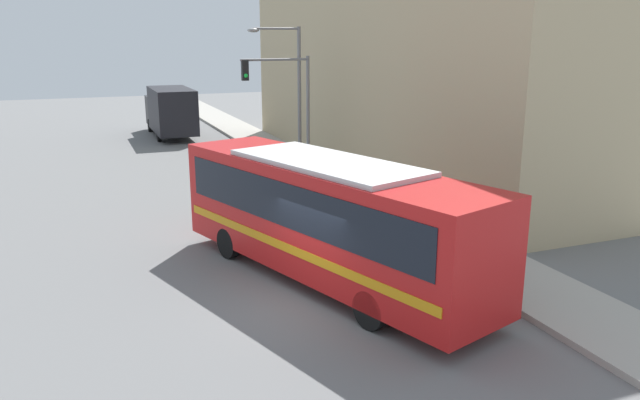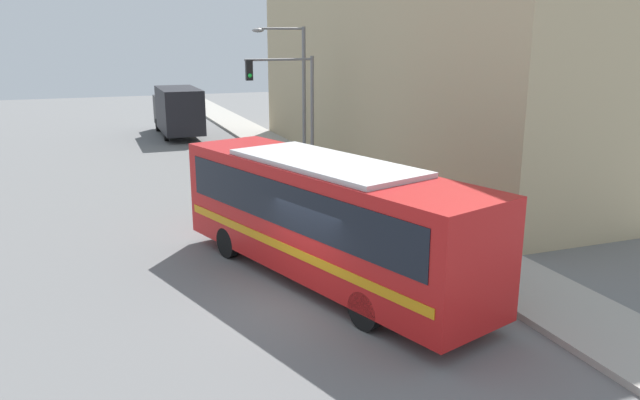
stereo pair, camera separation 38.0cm
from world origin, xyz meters
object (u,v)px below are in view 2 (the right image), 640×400
at_px(street_lamp, 297,85).
at_px(city_bus, 324,213).
at_px(delivery_truck, 177,110).
at_px(traffic_light_pole, 290,95).
at_px(parking_meter, 350,176).
at_px(fire_hydrant, 431,234).

bearing_deg(street_lamp, city_bus, -105.70).
xyz_separation_m(delivery_truck, traffic_light_pole, (3.15, -14.91, 2.17)).
xyz_separation_m(city_bus, parking_meter, (4.08, 7.73, -0.90)).
bearing_deg(traffic_light_pole, fire_hydrant, -85.26).
relative_size(parking_meter, street_lamp, 0.19).
relative_size(traffic_light_pole, street_lamp, 0.81).
xyz_separation_m(city_bus, fire_hydrant, (4.08, 1.23, -1.44)).
relative_size(delivery_truck, traffic_light_pole, 1.43).
relative_size(traffic_light_pole, parking_meter, 4.24).
distance_m(fire_hydrant, parking_meter, 6.52).
bearing_deg(traffic_light_pole, city_bus, -103.90).
bearing_deg(delivery_truck, traffic_light_pole, -78.07).
bearing_deg(fire_hydrant, traffic_light_pole, 94.74).
height_order(traffic_light_pole, parking_meter, traffic_light_pole).
bearing_deg(parking_meter, delivery_truck, 101.67).
bearing_deg(street_lamp, parking_meter, -89.00).
bearing_deg(city_bus, fire_hydrant, -1.01).
xyz_separation_m(fire_hydrant, parking_meter, (0.00, 6.49, 0.54)).
height_order(city_bus, street_lamp, street_lamp).
distance_m(delivery_truck, traffic_light_pole, 15.39).
relative_size(city_bus, street_lamp, 1.59).
bearing_deg(city_bus, parking_meter, 44.33).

